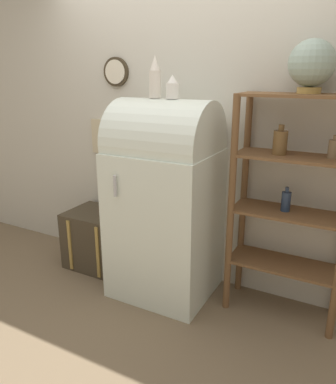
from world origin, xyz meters
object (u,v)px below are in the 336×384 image
object	(u,v)px
refrigerator	(165,198)
vase_left	(155,78)
suitcase_trunk	(100,239)
globe	(312,64)
vase_center	(172,88)

from	to	relation	value
refrigerator	vase_left	size ratio (longest dim) A/B	5.28
refrigerator	vase_left	bearing A→B (deg)	-179.81
refrigerator	suitcase_trunk	size ratio (longest dim) A/B	2.74
refrigerator	suitcase_trunk	distance (m)	0.91
vase_left	suitcase_trunk	bearing A→B (deg)	173.60
vase_left	refrigerator	bearing A→B (deg)	0.19
suitcase_trunk	vase_left	xyz separation A→B (m)	(0.65, -0.07, 1.44)
suitcase_trunk	globe	world-z (taller)	globe
refrigerator	suitcase_trunk	xyz separation A→B (m)	(-0.73, 0.07, -0.54)
globe	vase_center	world-z (taller)	globe
vase_center	vase_left	bearing A→B (deg)	178.51
globe	vase_center	size ratio (longest dim) A/B	2.01
suitcase_trunk	globe	distance (m)	2.28
globe	vase_left	size ratio (longest dim) A/B	1.12
refrigerator	globe	distance (m)	1.38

